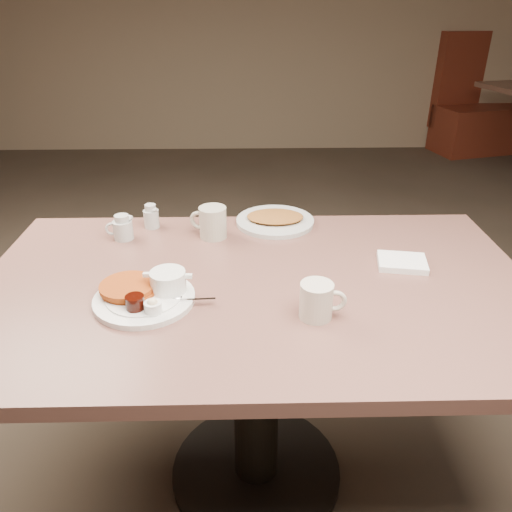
{
  "coord_description": "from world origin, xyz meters",
  "views": [
    {
      "loc": [
        -0.03,
        -1.16,
        1.44
      ],
      "look_at": [
        0.0,
        0.02,
        0.82
      ],
      "focal_mm": 35.26,
      "sensor_mm": 36.0,
      "label": 1
    }
  ],
  "objects_px": {
    "main_plate": "(147,292)",
    "coffee_mug_far": "(212,222)",
    "creamer_right": "(151,217)",
    "booth_back_right": "(499,110)",
    "coffee_mug_near": "(317,300)",
    "hash_plate": "(275,220)",
    "creamer_left": "(122,228)",
    "diner_table": "(256,334)"
  },
  "relations": [
    {
      "from": "main_plate",
      "to": "coffee_mug_far",
      "type": "xyz_separation_m",
      "value": [
        0.15,
        0.37,
        0.03
      ]
    },
    {
      "from": "creamer_right",
      "to": "booth_back_right",
      "type": "xyz_separation_m",
      "value": [
        2.85,
        3.5,
        -0.38
      ]
    },
    {
      "from": "coffee_mug_near",
      "to": "hash_plate",
      "type": "bearing_deg",
      "value": 97.03
    },
    {
      "from": "coffee_mug_far",
      "to": "creamer_left",
      "type": "xyz_separation_m",
      "value": [
        -0.28,
        -0.01,
        -0.01
      ]
    },
    {
      "from": "diner_table",
      "to": "booth_back_right",
      "type": "distance_m",
      "value": 4.62
    },
    {
      "from": "coffee_mug_far",
      "to": "creamer_right",
      "type": "distance_m",
      "value": 0.22
    },
    {
      "from": "creamer_right",
      "to": "booth_back_right",
      "type": "height_order",
      "value": "booth_back_right"
    },
    {
      "from": "creamer_left",
      "to": "coffee_mug_far",
      "type": "bearing_deg",
      "value": 1.67
    },
    {
      "from": "creamer_right",
      "to": "booth_back_right",
      "type": "relative_size",
      "value": 0.05
    },
    {
      "from": "creamer_right",
      "to": "diner_table",
      "type": "bearing_deg",
      "value": -47.51
    },
    {
      "from": "booth_back_right",
      "to": "creamer_left",
      "type": "bearing_deg",
      "value": -129.2
    },
    {
      "from": "coffee_mug_far",
      "to": "hash_plate",
      "type": "height_order",
      "value": "coffee_mug_far"
    },
    {
      "from": "creamer_left",
      "to": "booth_back_right",
      "type": "distance_m",
      "value": 4.64
    },
    {
      "from": "coffee_mug_far",
      "to": "booth_back_right",
      "type": "relative_size",
      "value": 0.08
    },
    {
      "from": "diner_table",
      "to": "creamer_right",
      "type": "relative_size",
      "value": 18.75
    },
    {
      "from": "diner_table",
      "to": "coffee_mug_near",
      "type": "bearing_deg",
      "value": -49.13
    },
    {
      "from": "hash_plate",
      "to": "creamer_left",
      "type": "bearing_deg",
      "value": -167.49
    },
    {
      "from": "coffee_mug_near",
      "to": "creamer_left",
      "type": "xyz_separation_m",
      "value": [
        -0.56,
        0.45,
        -0.01
      ]
    },
    {
      "from": "main_plate",
      "to": "booth_back_right",
      "type": "relative_size",
      "value": 0.19
    },
    {
      "from": "diner_table",
      "to": "coffee_mug_far",
      "type": "bearing_deg",
      "value": 114.57
    },
    {
      "from": "creamer_left",
      "to": "booth_back_right",
      "type": "relative_size",
      "value": 0.06
    },
    {
      "from": "coffee_mug_far",
      "to": "diner_table",
      "type": "bearing_deg",
      "value": -65.43
    },
    {
      "from": "diner_table",
      "to": "hash_plate",
      "type": "bearing_deg",
      "value": 79.39
    },
    {
      "from": "hash_plate",
      "to": "booth_back_right",
      "type": "height_order",
      "value": "booth_back_right"
    },
    {
      "from": "diner_table",
      "to": "coffee_mug_far",
      "type": "distance_m",
      "value": 0.39
    },
    {
      "from": "creamer_right",
      "to": "hash_plate",
      "type": "xyz_separation_m",
      "value": [
        0.41,
        0.02,
        -0.02
      ]
    },
    {
      "from": "main_plate",
      "to": "hash_plate",
      "type": "xyz_separation_m",
      "value": [
        0.35,
        0.47,
        -0.01
      ]
    },
    {
      "from": "creamer_left",
      "to": "hash_plate",
      "type": "bearing_deg",
      "value": 12.51
    },
    {
      "from": "creamer_right",
      "to": "booth_back_right",
      "type": "distance_m",
      "value": 4.53
    },
    {
      "from": "diner_table",
      "to": "main_plate",
      "type": "xyz_separation_m",
      "value": [
        -0.28,
        -0.08,
        0.19
      ]
    },
    {
      "from": "coffee_mug_near",
      "to": "creamer_left",
      "type": "height_order",
      "value": "coffee_mug_near"
    },
    {
      "from": "hash_plate",
      "to": "diner_table",
      "type": "bearing_deg",
      "value": -100.61
    },
    {
      "from": "creamer_right",
      "to": "main_plate",
      "type": "bearing_deg",
      "value": -82.44
    },
    {
      "from": "diner_table",
      "to": "creamer_right",
      "type": "height_order",
      "value": "creamer_right"
    },
    {
      "from": "diner_table",
      "to": "coffee_mug_far",
      "type": "xyz_separation_m",
      "value": [
        -0.13,
        0.29,
        0.22
      ]
    },
    {
      "from": "creamer_left",
      "to": "creamer_right",
      "type": "height_order",
      "value": "same"
    },
    {
      "from": "coffee_mug_near",
      "to": "hash_plate",
      "type": "height_order",
      "value": "coffee_mug_near"
    },
    {
      "from": "main_plate",
      "to": "creamer_left",
      "type": "distance_m",
      "value": 0.39
    },
    {
      "from": "creamer_left",
      "to": "creamer_right",
      "type": "bearing_deg",
      "value": 48.93
    },
    {
      "from": "main_plate",
      "to": "creamer_left",
      "type": "xyz_separation_m",
      "value": [
        -0.14,
        0.36,
        0.01
      ]
    },
    {
      "from": "coffee_mug_near",
      "to": "main_plate",
      "type": "bearing_deg",
      "value": 168.82
    },
    {
      "from": "creamer_right",
      "to": "hash_plate",
      "type": "relative_size",
      "value": 0.29
    }
  ]
}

